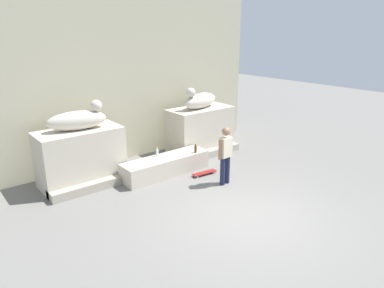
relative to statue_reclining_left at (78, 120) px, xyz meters
The scene contains 12 objects.
ground_plane 5.12m from the statue_reclining_left, 62.95° to the right, with size 40.00×40.00×0.00m, color slate.
facade_wall 2.74m from the statue_reclining_left, 30.41° to the left, with size 10.15×0.60×5.93m, color #B9B495.
pedestal_left 1.08m from the statue_reclining_left, behind, with size 2.30×1.13×1.58m, color beige.
pedestal_right 4.50m from the statue_reclining_left, ahead, with size 2.30×1.13×1.58m, color beige.
statue_reclining_left is the anchor object (origin of this frame).
statue_reclining_right 4.33m from the statue_reclining_left, ahead, with size 1.69×0.91×0.78m.
ledge_block 2.86m from the statue_reclining_left, 24.62° to the right, with size 2.80×0.74×0.56m, color beige.
skater 4.14m from the statue_reclining_left, 40.31° to the right, with size 0.54×0.23×1.67m.
skateboard 3.95m from the statue_reclining_left, 30.11° to the right, with size 0.82×0.28×0.08m.
bottle_brown 3.56m from the statue_reclining_left, 21.74° to the right, with size 0.08×0.08×0.30m.
bottle_clear 2.47m from the statue_reclining_left, 20.56° to the right, with size 0.07×0.07×0.27m.
stair_step 2.84m from the statue_reclining_left, 15.00° to the right, with size 6.70×0.50×0.24m, color #A9A08F.
Camera 1 is at (-5.63, -4.96, 4.23)m, focal length 33.00 mm.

